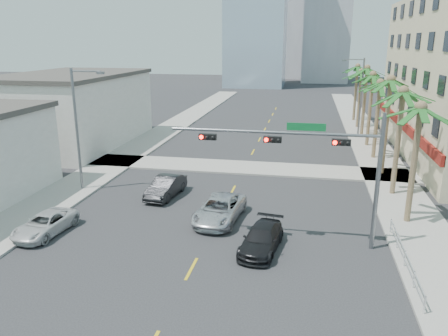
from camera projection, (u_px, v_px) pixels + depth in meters
name	position (u px, v px, depth m)	size (l,w,h in m)	color
ground	(166.00, 317.00, 17.78)	(260.00, 260.00, 0.00)	#262628
sidewalk_right	(391.00, 183.00, 34.43)	(4.00, 120.00, 0.15)	gray
sidewalk_left	(108.00, 167.00, 38.79)	(4.00, 120.00, 0.15)	gray
sidewalk_cross	(244.00, 168.00, 38.49)	(80.00, 4.00, 0.15)	gray
building_left_far	(73.00, 111.00, 46.70)	(11.00, 18.00, 7.20)	beige
tower_far_center	(285.00, 5.00, 130.26)	(16.00, 16.00, 42.00)	#ADADB2
traffic_signal_mast	(316.00, 156.00, 22.80)	(11.12, 0.54, 7.20)	slate
palm_tree_0	(421.00, 109.00, 25.00)	(4.80, 4.80, 7.80)	brown
palm_tree_1	(403.00, 93.00, 29.80)	(4.80, 4.80, 8.16)	brown
palm_tree_2	(391.00, 81.00, 34.60)	(4.80, 4.80, 8.52)	brown
palm_tree_3	(380.00, 84.00, 39.70)	(4.80, 4.80, 7.80)	brown
palm_tree_4	(373.00, 75.00, 44.50)	(4.80, 4.80, 8.16)	brown
palm_tree_5	(367.00, 69.00, 49.31)	(4.80, 4.80, 8.52)	brown
palm_tree_6	(362.00, 72.00, 54.40)	(4.80, 4.80, 7.80)	brown
palm_tree_7	(358.00, 67.00, 59.21)	(4.80, 4.80, 8.16)	brown
streetlight_left	(79.00, 124.00, 31.55)	(2.55, 0.25, 9.00)	slate
streetlight_right	(360.00, 93.00, 50.18)	(2.55, 0.25, 9.00)	slate
guardrail	(405.00, 256.00, 21.37)	(0.08, 8.08, 1.00)	silver
car_parked_far	(45.00, 224.00, 25.31)	(2.01, 4.36, 1.21)	silver
car_lane_left	(166.00, 187.00, 31.40)	(1.54, 4.43, 1.46)	black
car_lane_center	(220.00, 209.00, 27.19)	(2.42, 5.25, 1.46)	silver
car_lane_right	(262.00, 239.00, 23.33)	(1.80, 4.43, 1.29)	black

